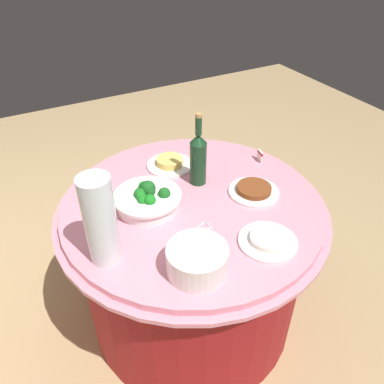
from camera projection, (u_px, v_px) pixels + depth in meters
The scene contains 11 objects.
ground_plane at pixel (192, 310), 2.07m from camera, with size 6.00×6.00×0.00m, color tan.
buffet_table at pixel (192, 261), 1.84m from camera, with size 1.16×1.16×0.74m.
broccoli_bowl at pixel (148, 199), 1.57m from camera, with size 0.28×0.28×0.11m.
plate_stack at pixel (197, 260), 1.29m from camera, with size 0.21×0.21×0.10m.
wine_bottle at pixel (198, 158), 1.67m from camera, with size 0.07×0.07×0.34m.
decorative_fruit_vase at pixel (101, 223), 1.27m from camera, with size 0.11×0.11×0.34m.
serving_tongs at pixel (196, 234), 1.46m from camera, with size 0.09×0.17×0.01m.
food_plate_stir_fry at pixel (254, 190), 1.67m from camera, with size 0.22×0.22×0.03m.
food_plate_noodles at pixel (170, 163), 1.84m from camera, with size 0.22×0.22×0.04m.
food_plate_rice at pixel (268, 240), 1.42m from camera, with size 0.22×0.22×0.03m.
label_placard_front at pixel (260, 155), 1.87m from camera, with size 0.05×0.02×0.05m.
Camera 1 is at (-1.13, 0.61, 1.74)m, focal length 35.90 mm.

